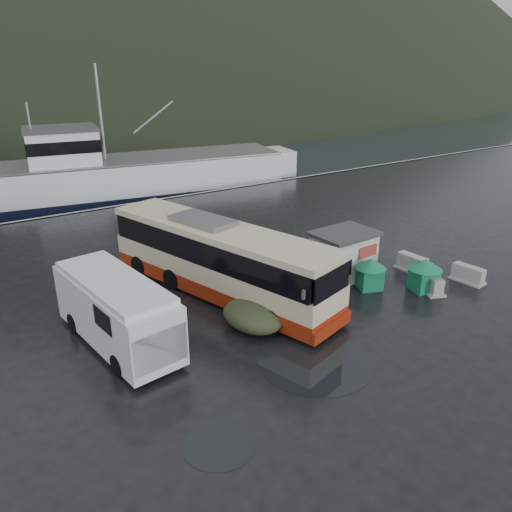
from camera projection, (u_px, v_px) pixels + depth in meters
ground at (277, 311)px, 21.99m from camera, size 160.00×160.00×0.00m
quay_edge at (124, 205)px, 37.55m from camera, size 160.00×0.60×1.50m
coach_bus at (221, 293)px, 23.73m from camera, size 6.49×12.89×3.54m
white_van at (120, 343)px, 19.59m from camera, size 3.16×6.91×2.79m
waste_bin_left at (369, 288)px, 24.22m from camera, size 1.41×1.41×1.53m
waste_bin_right at (422, 290)px, 23.99m from camera, size 1.38×1.38×1.59m
dome_tent at (253, 328)px, 20.65m from camera, size 2.59×3.21×1.12m
ticket_kiosk at (342, 277)px, 25.44m from camera, size 3.20×2.49×2.41m
jersey_barrier_a at (430, 291)px, 23.92m from camera, size 1.38×1.84×0.82m
jersey_barrier_b at (411, 270)px, 26.16m from camera, size 0.98×1.77×0.86m
jersey_barrier_c at (467, 281)px, 24.90m from camera, size 1.01×1.73×0.82m
fishing_trawler at (146, 181)px, 44.87m from camera, size 29.25×10.69×11.45m
puddles at (299, 375)px, 17.60m from camera, size 8.28×5.00×0.01m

